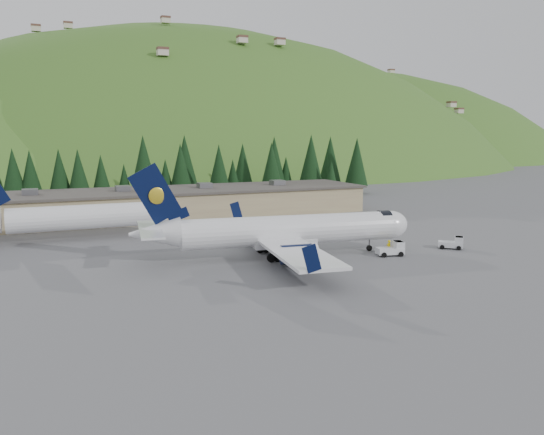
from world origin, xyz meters
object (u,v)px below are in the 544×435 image
Objects in this scene: terminal_building at (179,202)px; ramp_worker at (389,247)px; second_airliner at (68,217)px; baggage_tug_a at (392,249)px; baggage_tug_b at (453,243)px; airliner at (283,231)px.

ramp_worker is at bearing -68.23° from terminal_building.
second_airliner reaches higher than terminal_building.
terminal_building is (-16.75, 42.81, 1.83)m from baggage_tug_a.
second_airliner is at bearing -141.22° from terminal_building.
baggage_tug_b is (46.45, -26.71, -2.58)m from second_airliner.
second_airliner is 8.17× the size of baggage_tug_b.
second_airliner is (-23.89, 21.87, 0.17)m from airliner.
ramp_worker is (12.80, -4.15, -2.25)m from airliner.
baggage_tug_a is at bearing 85.81° from ramp_worker.
second_airliner is 45.04m from ramp_worker.
second_airliner is at bearing -37.56° from ramp_worker.
baggage_tug_b is (22.56, -4.85, -2.41)m from airliner.
terminal_building is 45.27m from ramp_worker.
airliner is at bearing 171.56° from baggage_tug_a.
terminal_building reaches higher than baggage_tug_b.
ramp_worker is at bearing -35.33° from second_airliner.
airliner reaches higher than terminal_building.
baggage_tug_a is 46.01m from terminal_building.
baggage_tug_a is 9.78m from baggage_tug_b.
baggage_tug_b is (9.78, 0.10, -0.05)m from baggage_tug_a.
baggage_tug_a is at bearing -68.63° from terminal_building.
ramp_worker is (36.69, -26.01, -2.42)m from second_airliner.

